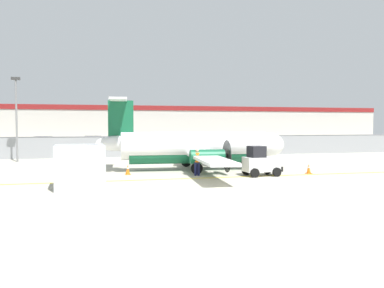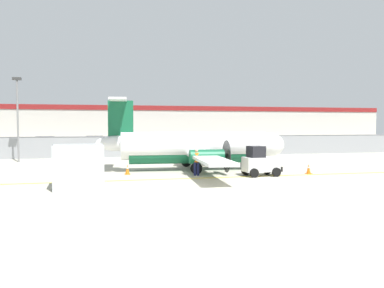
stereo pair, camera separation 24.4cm
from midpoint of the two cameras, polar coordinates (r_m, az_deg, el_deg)
The scene contains 17 objects.
ground_plane at distance 22.55m, azimuth 1.91°, elevation -5.20°, with size 140.00×140.00×0.01m.
perimeter_fence at distance 38.09m, azimuth -4.06°, elevation -0.22°, with size 98.00×0.10×2.10m.
parking_lot_strip at distance 49.54m, azimuth -5.99°, elevation -0.73°, with size 98.00×17.00×0.12m.
background_building at distance 67.84m, azimuth -7.77°, elevation 2.94°, with size 91.00×8.10×6.50m.
commuter_airplane at distance 26.40m, azimuth 1.23°, elevation -0.53°, with size 13.50×16.06×4.92m.
baggage_tug at distance 23.82m, azimuth 10.64°, elevation -2.76°, with size 2.40×1.52×1.88m.
ground_crew_worker at distance 23.52m, azimuth 1.00°, elevation -2.54°, with size 0.54×0.34×1.70m.
cargo_container at distance 19.65m, azimuth -16.55°, elevation -3.30°, with size 2.55×2.18×2.20m.
traffic_cone_near_left at distance 25.64m, azimuth 17.61°, elevation -3.66°, with size 0.36×0.36×0.64m.
traffic_cone_near_right at distance 24.48m, azimuth -9.54°, elevation -3.87°, with size 0.36×0.36×0.64m.
parked_car_0 at distance 53.96m, azimuth -21.21°, elevation 0.27°, with size 4.24×2.07×1.58m.
parked_car_1 at distance 53.66m, azimuth -14.59°, elevation 0.36°, with size 4.30×2.20×1.58m.
parked_car_2 at distance 48.23m, azimuth -9.07°, elevation 0.14°, with size 4.22×2.04×1.58m.
parked_car_3 at distance 45.29m, azimuth -2.29°, elevation 0.00°, with size 4.28×2.17×1.58m.
parked_car_4 at distance 50.21m, azimuth 3.35°, elevation 0.28°, with size 4.40×2.45×1.58m.
parked_car_5 at distance 47.04m, azimuth 11.15°, elevation 0.06°, with size 4.32×2.26×1.58m.
apron_light_pole at distance 35.49m, azimuth -24.86°, elevation 4.44°, with size 0.70×0.30×7.27m.
Camera 2 is at (-5.42, -19.65, 3.18)m, focal length 35.00 mm.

